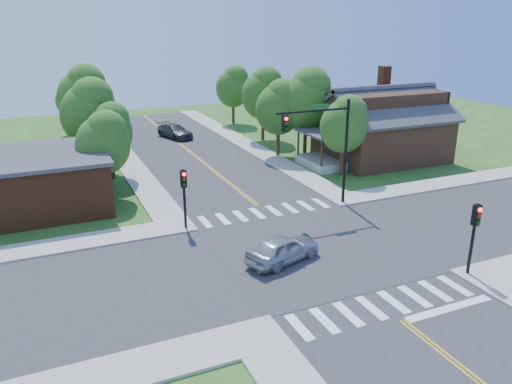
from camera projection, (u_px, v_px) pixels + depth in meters
name	position (u px, v px, depth m)	size (l,w,h in m)	color
ground	(313.00, 250.00, 27.52)	(100.00, 100.00, 0.00)	#2D5219
road_ns	(313.00, 250.00, 27.51)	(10.00, 90.00, 0.04)	#2D2D30
road_ew	(313.00, 250.00, 27.51)	(90.00, 10.00, 0.04)	#2D2D30
intersection_patch	(313.00, 250.00, 27.52)	(10.20, 10.20, 0.06)	#2D2D30
sidewalk_ne	(374.00, 153.00, 47.20)	(40.00, 40.00, 0.14)	#9E9B93
sidewalk_nw	(5.00, 199.00, 35.14)	(40.00, 40.00, 0.14)	#9E9B93
crosswalk_north	(266.00, 212.00, 32.86)	(8.85, 2.00, 0.01)	white
crosswalk_south	(383.00, 305.00, 22.14)	(8.85, 2.00, 0.01)	white
centerline	(313.00, 249.00, 27.50)	(0.30, 90.00, 0.01)	gold
stop_bar	(449.00, 309.00, 21.90)	(4.60, 0.45, 0.09)	white
signal_mast_ne	(325.00, 137.00, 32.26)	(5.30, 0.42, 7.20)	black
signal_pole_se	(475.00, 226.00, 23.92)	(0.34, 0.42, 3.80)	black
signal_pole_nw	(184.00, 188.00, 29.33)	(0.34, 0.42, 3.80)	black
house_ne	(381.00, 123.00, 44.50)	(13.05, 8.80, 7.11)	#361E12
building_nw	(26.00, 182.00, 32.90)	(10.40, 8.40, 3.73)	brown
tree_e_a	(345.00, 123.00, 39.48)	(3.86, 3.66, 6.56)	#382314
tree_e_b	(307.00, 98.00, 44.63)	(4.84, 4.60, 8.22)	#382314
tree_e_c	(264.00, 92.00, 51.26)	(4.48, 4.26, 7.62)	#382314
tree_e_d	(234.00, 86.00, 59.56)	(4.12, 3.91, 7.00)	#382314
tree_w_a	(104.00, 141.00, 34.26)	(3.71, 3.53, 6.31)	#382314
tree_w_b	(90.00, 111.00, 39.95)	(4.61, 4.38, 7.83)	#382314
tree_w_c	(85.00, 95.00, 46.48)	(4.87, 4.63, 8.28)	#382314
tree_w_d	(73.00, 98.00, 54.34)	(3.54, 3.37, 6.02)	#382314
tree_house	(280.00, 106.00, 44.95)	(4.20, 3.99, 7.14)	#382314
tree_bldg	(110.00, 129.00, 38.53)	(3.63, 3.45, 6.17)	#382314
car_silver	(283.00, 249.00, 25.94)	(4.56, 2.90, 1.45)	#B2B5BA
car_dgrey	(175.00, 132.00, 53.33)	(3.40, 5.28, 1.42)	#323538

